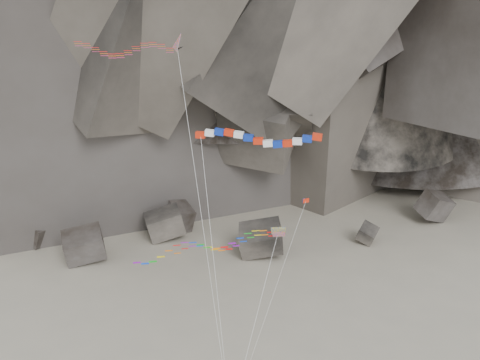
{
  "coord_description": "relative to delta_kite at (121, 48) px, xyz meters",
  "views": [
    {
      "loc": [
        -2.88,
        -48.4,
        38.09
      ],
      "look_at": [
        1.2,
        6.0,
        19.36
      ],
      "focal_mm": 45.0,
      "sensor_mm": 36.0,
      "label": 1
    }
  ],
  "objects": [
    {
      "name": "pennant_kite",
      "position": [
        14.57,
        -1.36,
        -16.77
      ],
      "size": [
        7.81,
        8.08,
        17.29
      ],
      "rotation": [
        0.0,
        0.0,
        0.39
      ],
      "color": "red",
      "rests_on": "ground"
    },
    {
      "name": "banner_kite",
      "position": [
        11.25,
        -1.24,
        -7.59
      ],
      "size": [
        10.76,
        8.63,
        24.12
      ],
      "rotation": [
        0.0,
        0.0,
        -0.26
      ],
      "color": "red",
      "rests_on": "ground"
    },
    {
      "name": "boulder_field",
      "position": [
        -7.06,
        33.45,
        -30.15
      ],
      "size": [
        78.66,
        17.56,
        8.66
      ],
      "color": "#47423F",
      "rests_on": "ground"
    },
    {
      "name": "delta_kite",
      "position": [
        0.0,
        0.0,
        0.0
      ],
      "size": [
        12.61,
        8.54,
        32.26
      ],
      "rotation": [
        0.0,
        0.0,
        0.24
      ],
      "color": "red",
      "rests_on": "ground"
    },
    {
      "name": "parafoil_kite",
      "position": [
        6.34,
        0.05,
        -18.1
      ],
      "size": [
        14.79,
        8.99,
        14.27
      ],
      "rotation": [
        0.0,
        0.0,
        -0.19
      ],
      "color": "gold",
      "rests_on": "ground"
    }
  ]
}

